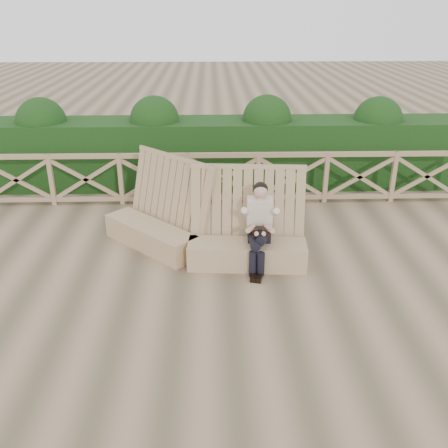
{
  "coord_description": "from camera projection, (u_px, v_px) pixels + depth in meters",
  "views": [
    {
      "loc": [
        -0.26,
        -6.37,
        3.96
      ],
      "look_at": [
        -0.08,
        0.4,
        0.9
      ],
      "focal_mm": 40.0,
      "sensor_mm": 36.0,
      "label": 1
    }
  ],
  "objects": [
    {
      "name": "guardrail",
      "position": [
        224.0,
        178.0,
        10.4
      ],
      "size": [
        10.1,
        0.09,
        1.1
      ],
      "color": "#907554",
      "rests_on": "ground"
    },
    {
      "name": "bench",
      "position": [
        199.0,
        233.0,
        8.35
      ],
      "size": [
        3.45,
        2.06,
        1.55
      ],
      "rotation": [
        0.0,
        0.0,
        -0.43
      ],
      "color": "#987D57",
      "rests_on": "ground"
    },
    {
      "name": "hedge",
      "position": [
        222.0,
        153.0,
        11.41
      ],
      "size": [
        12.0,
        1.2,
        1.5
      ],
      "primitive_type": "cube",
      "color": "black",
      "rests_on": "ground"
    },
    {
      "name": "woman",
      "position": [
        259.0,
        224.0,
        7.84
      ],
      "size": [
        0.42,
        0.88,
        1.39
      ],
      "rotation": [
        0.0,
        0.0,
        -0.07
      ],
      "color": "black",
      "rests_on": "ground"
    },
    {
      "name": "ground",
      "position": [
        230.0,
        290.0,
        7.44
      ],
      "size": [
        60.0,
        60.0,
        0.0
      ],
      "primitive_type": "plane",
      "color": "brown",
      "rests_on": "ground"
    }
  ]
}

